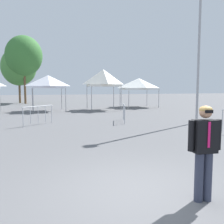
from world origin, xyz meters
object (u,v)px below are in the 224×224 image
light_pole_opposite_side (200,31)px  tree_behind_tents_right (24,56)px  crowd_barrier_by_lift (124,110)px  crowd_barrier_mid_lot (38,112)px  canopy_tent_behind_left (48,82)px  canopy_tent_behind_right (139,84)px  person_foreground (204,146)px  canopy_tent_left_of_center (103,78)px  tree_behind_tents_left (19,67)px

light_pole_opposite_side → tree_behind_tents_right: bearing=114.8°
crowd_barrier_by_lift → tree_behind_tents_right: bearing=107.0°
crowd_barrier_mid_lot → light_pole_opposite_side: bearing=-12.7°
canopy_tent_behind_left → crowd_barrier_by_lift: canopy_tent_behind_left is taller
crowd_barrier_mid_lot → tree_behind_tents_right: bearing=93.2°
light_pole_opposite_side → canopy_tent_behind_right: bearing=82.3°
person_foreground → tree_behind_tents_right: size_ratio=0.20×
canopy_tent_behind_left → light_pole_opposite_side: (7.92, -10.61, 2.73)m
canopy_tent_left_of_center → crowd_barrier_by_lift: bearing=-97.3°
canopy_tent_behind_right → light_pole_opposite_side: 12.63m
canopy_tent_left_of_center → person_foreground: size_ratio=2.13×
canopy_tent_behind_left → canopy_tent_behind_right: bearing=9.4°
canopy_tent_left_of_center → crowd_barrier_mid_lot: size_ratio=2.25×
crowd_barrier_by_lift → light_pole_opposite_side: bearing=-24.2°
canopy_tent_left_of_center → canopy_tent_behind_right: size_ratio=1.04×
tree_behind_tents_right → crowd_barrier_by_lift: 21.80m
canopy_tent_behind_right → crowd_barrier_by_lift: canopy_tent_behind_right is taller
canopy_tent_behind_left → canopy_tent_left_of_center: size_ratio=0.84×
canopy_tent_left_of_center → canopy_tent_behind_right: 5.02m
canopy_tent_left_of_center → person_foreground: canopy_tent_left_of_center is taller
person_foreground → crowd_barrier_by_lift: person_foreground is taller
canopy_tent_behind_right → light_pole_opposite_side: bearing=-97.7°
canopy_tent_left_of_center → light_pole_opposite_side: light_pole_opposite_side is taller
light_pole_opposite_side → tree_behind_tents_left: (-10.88, 23.65, -0.45)m
canopy_tent_behind_right → light_pole_opposite_side: (-1.65, -12.19, 2.87)m
canopy_tent_behind_right → person_foreground: size_ratio=2.04×
canopy_tent_behind_left → canopy_tent_left_of_center: (5.02, -0.48, 0.38)m
person_foreground → tree_behind_tents_right: 31.35m
canopy_tent_left_of_center → canopy_tent_behind_right: bearing=24.5°
person_foreground → crowd_barrier_mid_lot: 11.09m
canopy_tent_behind_left → canopy_tent_behind_right: 9.69m
canopy_tent_left_of_center → light_pole_opposite_side: bearing=-74.0°
tree_behind_tents_right → crowd_barrier_by_lift: (6.18, -20.19, -5.42)m
canopy_tent_behind_left → canopy_tent_left_of_center: canopy_tent_left_of_center is taller
canopy_tent_behind_left → light_pole_opposite_side: bearing=-53.3°
canopy_tent_behind_left → tree_behind_tents_right: tree_behind_tents_right is taller
tree_behind_tents_left → canopy_tent_left_of_center: bearing=-59.4°
canopy_tent_behind_left → tree_behind_tents_right: 12.11m
canopy_tent_left_of_center → person_foreground: bearing=-100.4°
canopy_tent_left_of_center → person_foreground: 19.27m
canopy_tent_behind_left → canopy_tent_behind_right: canopy_tent_behind_left is taller
canopy_tent_behind_right → tree_behind_tents_left: tree_behind_tents_left is taller
person_foreground → crowd_barrier_mid_lot: size_ratio=1.06×
tree_behind_tents_left → crowd_barrier_mid_lot: 22.09m
person_foreground → crowd_barrier_by_lift: size_ratio=0.89×
light_pole_opposite_side → crowd_barrier_by_lift: size_ratio=4.74×
canopy_tent_left_of_center → canopy_tent_behind_left: bearing=174.5°
canopy_tent_left_of_center → crowd_barrier_by_lift: 8.71m
light_pole_opposite_side → tree_behind_tents_right: (-10.14, 21.96, 0.83)m
crowd_barrier_mid_lot → canopy_tent_left_of_center: bearing=52.9°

